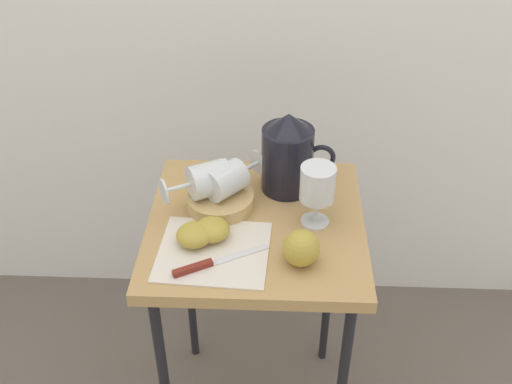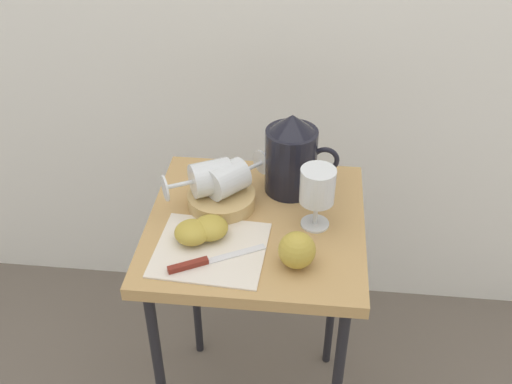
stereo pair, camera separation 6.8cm
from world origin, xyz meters
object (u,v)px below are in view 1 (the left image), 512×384
at_px(basket_tray, 220,201).
at_px(knife, 207,264).
at_px(apple_half_right, 212,230).
at_px(wine_glass_tipped_far, 208,180).
at_px(apple_half_left, 194,235).
at_px(table, 256,247).
at_px(pitcher, 288,159).
at_px(wine_glass_upright, 317,188).
at_px(wine_glass_tipped_near, 227,179).
at_px(apple_whole, 301,248).

bearing_deg(basket_tray, knife, -92.25).
xyz_separation_m(basket_tray, apple_half_right, (-0.01, -0.11, 0.01)).
xyz_separation_m(wine_glass_tipped_far, apple_half_right, (0.02, -0.11, -0.05)).
distance_m(apple_half_left, apple_half_right, 0.04).
distance_m(table, knife, 0.20).
bearing_deg(basket_tray, pitcher, 28.26).
relative_size(wine_glass_upright, apple_half_left, 1.90).
height_order(wine_glass_tipped_near, wine_glass_tipped_far, wine_glass_tipped_far).
relative_size(table, knife, 3.69).
relative_size(wine_glass_upright, wine_glass_tipped_far, 0.87).
height_order(table, apple_half_right, apple_half_right).
bearing_deg(apple_half_right, apple_whole, -19.72).
xyz_separation_m(table, basket_tray, (-0.09, 0.05, 0.10)).
bearing_deg(wine_glass_tipped_far, apple_half_right, -80.72).
xyz_separation_m(basket_tray, pitcher, (0.15, 0.08, 0.07)).
bearing_deg(table, apple_whole, -53.88).
relative_size(table, pitcher, 3.54).
distance_m(wine_glass_tipped_near, apple_half_left, 0.16).
xyz_separation_m(apple_half_left, apple_whole, (0.23, -0.05, 0.01)).
bearing_deg(knife, apple_half_right, 89.26).
bearing_deg(table, wine_glass_upright, -1.57).
xyz_separation_m(pitcher, apple_half_left, (-0.20, -0.22, -0.06)).
distance_m(basket_tray, apple_half_left, 0.14).
height_order(wine_glass_tipped_near, knife, wine_glass_tipped_near).
distance_m(wine_glass_upright, apple_whole, 0.15).
bearing_deg(apple_whole, table, 126.12).
relative_size(wine_glass_upright, wine_glass_tipped_near, 0.94).
bearing_deg(wine_glass_upright, knife, -146.00).
distance_m(wine_glass_upright, wine_glass_tipped_near, 0.21).
relative_size(pitcher, wine_glass_upright, 1.37).
relative_size(wine_glass_tipped_near, apple_whole, 2.02).
height_order(apple_whole, knife, apple_whole).
bearing_deg(apple_half_left, wine_glass_tipped_near, 67.26).
bearing_deg(wine_glass_upright, basket_tray, 166.50).
relative_size(pitcher, wine_glass_tipped_far, 1.20).
bearing_deg(knife, wine_glass_tipped_far, 94.91).
relative_size(table, apple_whole, 9.24).
height_order(table, wine_glass_tipped_far, wine_glass_tipped_far).
bearing_deg(table, wine_glass_tipped_far, 156.08).
distance_m(wine_glass_tipped_far, apple_half_left, 0.14).
distance_m(table, apple_whole, 0.20).
bearing_deg(apple_half_left, table, 33.58).
bearing_deg(pitcher, knife, -119.50).
distance_m(apple_half_right, apple_whole, 0.20).
distance_m(wine_glass_tipped_near, apple_whole, 0.25).
height_order(table, basket_tray, basket_tray).
bearing_deg(wine_glass_tipped_near, apple_half_right, -100.85).
bearing_deg(table, pitcher, 62.24).
height_order(wine_glass_tipped_far, apple_half_right, wine_glass_tipped_far).
bearing_deg(wine_glass_upright, wine_glass_tipped_near, 163.48).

